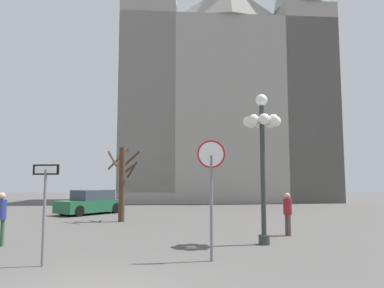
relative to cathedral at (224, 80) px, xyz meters
The scene contains 8 objects.
cathedral is the anchor object (origin of this frame).
stop_sign 30.16m from the cathedral, 93.62° to the right, with size 0.73×0.08×3.09m.
one_way_arrow_sign 31.53m from the cathedral, 101.43° to the right, with size 0.70×0.14×2.44m.
street_lamp 27.27m from the cathedral, 90.13° to the right, with size 1.25×1.25×4.92m.
bare_tree 22.77m from the cathedral, 107.92° to the right, with size 1.73×1.74×3.79m.
parked_car_near_green 21.30m from the cathedral, 121.12° to the right, with size 3.69×4.35×1.49m.
pedestrian_walking 26.46m from the cathedral, 87.25° to the right, with size 0.32×0.32×1.58m.
pedestrian_standing 30.02m from the cathedral, 107.61° to the right, with size 0.32×0.32×1.67m.
Camera 1 is at (2.06, -6.55, 2.02)m, focal length 34.16 mm.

